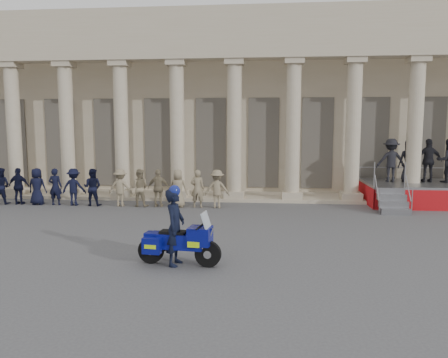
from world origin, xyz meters
The scene contains 6 objects.
ground centered at (0.00, 0.00, 0.00)m, with size 90.00×90.00×0.00m, color #47474A.
building centered at (0.00, 14.74, 4.52)m, with size 40.00×12.50×9.00m.
officer_rank centered at (-7.20, 6.17, 0.79)m, with size 16.96×0.60×1.59m.
reviewing_stand centered at (9.27, 7.99, 1.54)m, with size 4.63×4.34×2.84m.
motorcycle centered at (0.65, -1.40, 0.58)m, with size 2.10×0.91×1.35m.
rider centered at (0.53, -1.39, 0.97)m, with size 0.53×0.74×1.97m.
Camera 1 is at (2.71, -11.60, 3.38)m, focal length 35.00 mm.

